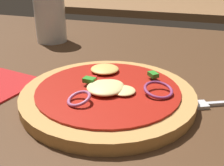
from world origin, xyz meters
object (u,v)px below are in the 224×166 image
object	(u,v)px
napkin	(0,84)
fork	(221,103)
pizza	(108,94)
beer_glass	(50,16)

from	to	relation	value
napkin	fork	bearing A→B (deg)	7.76
fork	napkin	bearing A→B (deg)	-172.24
fork	pizza	bearing A→B (deg)	-165.12
pizza	napkin	bearing A→B (deg)	-178.32
pizza	beer_glass	bearing A→B (deg)	133.80
pizza	napkin	size ratio (longest dim) A/B	2.00
pizza	fork	xyz separation A→B (m)	(0.15, 0.04, -0.01)
pizza	fork	bearing A→B (deg)	14.88
pizza	fork	size ratio (longest dim) A/B	1.58
beer_glass	fork	bearing A→B (deg)	-28.20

